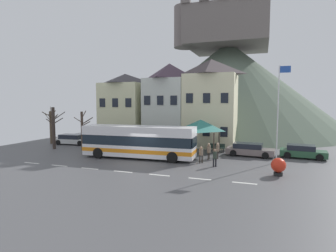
% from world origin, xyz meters
% --- Properties ---
extents(ground_plane, '(40.00, 60.00, 0.07)m').
position_xyz_m(ground_plane, '(0.00, -0.00, -0.03)').
color(ground_plane, '#4F4F52').
extents(townhouse_00, '(5.54, 5.42, 9.07)m').
position_xyz_m(townhouse_00, '(-7.50, 11.68, 4.53)').
color(townhouse_00, beige).
rests_on(townhouse_00, ground_plane).
extents(townhouse_01, '(5.02, 6.73, 10.24)m').
position_xyz_m(townhouse_01, '(-1.46, 12.33, 5.12)').
color(townhouse_01, silver).
rests_on(townhouse_01, ground_plane).
extents(townhouse_02, '(5.90, 5.07, 10.39)m').
position_xyz_m(townhouse_02, '(4.06, 11.50, 5.20)').
color(townhouse_02, beige).
rests_on(townhouse_02, ground_plane).
extents(hilltop_castle, '(41.10, 41.10, 22.31)m').
position_xyz_m(hilltop_castle, '(3.63, 30.58, 8.66)').
color(hilltop_castle, '#546353').
rests_on(hilltop_castle, ground_plane).
extents(transit_bus, '(10.89, 3.03, 3.06)m').
position_xyz_m(transit_bus, '(-1.04, 2.10, 1.55)').
color(transit_bus, white).
rests_on(transit_bus, ground_plane).
extents(bus_shelter, '(3.60, 3.60, 3.53)m').
position_xyz_m(bus_shelter, '(4.04, 6.13, 2.94)').
color(bus_shelter, '#473D33').
rests_on(bus_shelter, ground_plane).
extents(parked_car_00, '(4.66, 2.17, 1.26)m').
position_xyz_m(parked_car_00, '(8.87, 6.62, 0.62)').
color(parked_car_00, slate).
rests_on(parked_car_00, ground_plane).
extents(parked_car_01, '(4.22, 2.23, 1.25)m').
position_xyz_m(parked_car_01, '(13.68, 7.26, 0.62)').
color(parked_car_01, '#295538').
rests_on(parked_car_01, ground_plane).
extents(parked_car_02, '(4.71, 2.15, 1.26)m').
position_xyz_m(parked_car_02, '(-12.54, 7.00, 0.62)').
color(parked_car_02, silver).
rests_on(parked_car_02, ground_plane).
extents(parked_car_03, '(4.57, 2.34, 1.24)m').
position_xyz_m(parked_car_03, '(-5.64, 7.36, 0.62)').
color(parked_car_03, '#305533').
rests_on(parked_car_03, ground_plane).
extents(pedestrian_00, '(0.31, 0.31, 1.47)m').
position_xyz_m(pedestrian_00, '(6.37, 1.03, 0.86)').
color(pedestrian_00, black).
rests_on(pedestrian_00, ground_plane).
extents(pedestrian_01, '(0.35, 0.35, 1.47)m').
position_xyz_m(pedestrian_01, '(5.01, 1.98, 0.88)').
color(pedestrian_01, '#38332D').
rests_on(pedestrian_01, ground_plane).
extents(pedestrian_02, '(0.34, 0.35, 1.55)m').
position_xyz_m(pedestrian_02, '(5.37, 3.65, 0.89)').
color(pedestrian_02, '#38332D').
rests_on(pedestrian_02, ground_plane).
extents(pedestrian_03, '(0.34, 0.34, 1.54)m').
position_xyz_m(pedestrian_03, '(6.09, 4.20, 0.92)').
color(pedestrian_03, '#38332D').
rests_on(pedestrian_03, ground_plane).
extents(public_bench, '(1.64, 0.48, 0.87)m').
position_xyz_m(public_bench, '(5.47, 7.79, 0.47)').
color(public_bench, '#33473D').
rests_on(public_bench, ground_plane).
extents(flagpole, '(0.95, 0.10, 8.45)m').
position_xyz_m(flagpole, '(11.31, 4.27, 4.81)').
color(flagpole, silver).
rests_on(flagpole, ground_plane).
extents(harbour_buoy, '(1.05, 1.05, 1.30)m').
position_xyz_m(harbour_buoy, '(11.18, -0.24, 0.72)').
color(harbour_buoy, black).
rests_on(harbour_buoy, ground_plane).
extents(bare_tree_00, '(1.67, 1.27, 4.37)m').
position_xyz_m(bare_tree_00, '(-8.75, 3.96, 2.26)').
color(bare_tree_00, '#47382D').
rests_on(bare_tree_00, ground_plane).
extents(bare_tree_01, '(1.53, 1.90, 4.71)m').
position_xyz_m(bare_tree_01, '(-15.54, 6.68, 2.22)').
color(bare_tree_01, brown).
rests_on(bare_tree_01, ground_plane).
extents(bare_tree_02, '(1.96, 1.09, 4.74)m').
position_xyz_m(bare_tree_02, '(-12.40, 3.67, 2.43)').
color(bare_tree_02, '#382D28').
rests_on(bare_tree_02, ground_plane).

